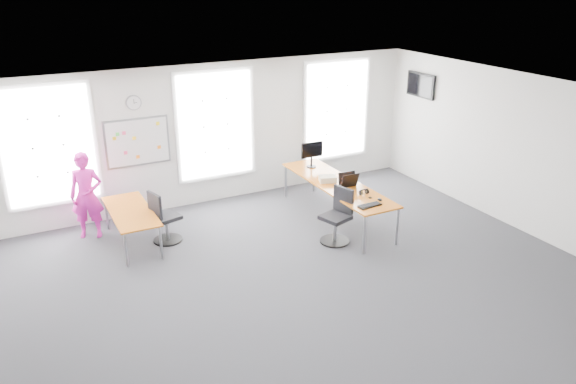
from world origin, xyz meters
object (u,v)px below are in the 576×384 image
person (87,196)px  monitor (312,152)px  headphones (364,192)px  keyboard (370,206)px  desk_left (131,213)px  desk_right (337,185)px  chair_right (337,219)px  chair_left (163,220)px

person → monitor: 4.64m
person → headphones: person is taller
headphones → person: bearing=170.8°
keyboard → monitor: 2.38m
desk_left → headphones: headphones is taller
desk_right → person: 4.81m
desk_left → chair_right: 3.80m
chair_left → monitor: (3.44, 0.51, 0.67)m
keyboard → monitor: monitor is taller
person → monitor: (4.62, -0.38, 0.28)m
desk_right → headphones: 0.77m
desk_left → chair_left: (0.54, -0.21, -0.16)m
chair_right → chair_left: bearing=-133.8°
chair_left → headphones: 3.79m
desk_right → monitor: bearing=88.1°
headphones → monitor: monitor is taller
headphones → monitor: bearing=108.8°
desk_left → person: 0.96m
keyboard → monitor: size_ratio=0.81×
desk_left → chair_left: bearing=-21.3°
headphones → keyboard: bearing=-97.2°
desk_right → monitor: 1.15m
desk_right → person: bearing=162.3°
chair_right → headphones: 0.76m
desk_left → chair_left: 0.60m
chair_left → keyboard: chair_left is taller
chair_left → headphones: (3.53, -1.33, 0.38)m
desk_right → chair_left: bearing=170.4°
desk_left → keyboard: size_ratio=3.98×
monitor → chair_left: bearing=-170.0°
desk_right → chair_right: size_ratio=3.07×
chair_right → monitor: size_ratio=1.84×
keyboard → desk_right: bearing=80.0°
desk_left → person: size_ratio=1.09×
chair_right → headphones: bearing=84.2°
keyboard → headphones: size_ratio=2.48×
desk_left → chair_right: size_ratio=1.75×
desk_left → headphones: (4.07, -1.54, 0.22)m
person → headphones: size_ratio=9.03×
keyboard → headphones: bearing=61.2°
desk_left → monitor: (3.98, 0.30, 0.51)m
chair_right → headphones: (0.65, 0.13, 0.37)m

